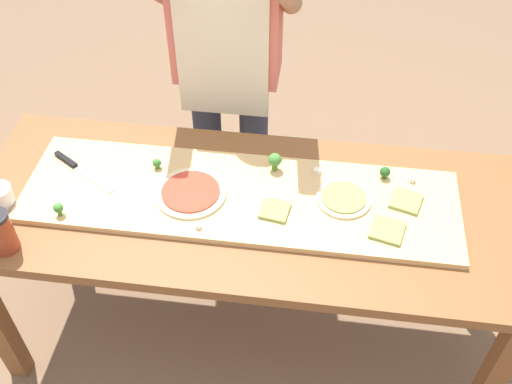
% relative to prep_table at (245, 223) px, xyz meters
% --- Properties ---
extents(ground_plane, '(8.00, 8.00, 0.00)m').
position_rel_prep_table_xyz_m(ground_plane, '(0.00, 0.00, -0.67)').
color(ground_plane, brown).
extents(prep_table, '(1.88, 0.74, 0.77)m').
position_rel_prep_table_xyz_m(prep_table, '(0.00, 0.00, 0.00)').
color(prep_table, brown).
rests_on(prep_table, ground).
extents(cutting_board, '(1.47, 0.42, 0.02)m').
position_rel_prep_table_xyz_m(cutting_board, '(-0.02, 0.02, 0.11)').
color(cutting_board, tan).
rests_on(cutting_board, prep_table).
extents(chefs_knife, '(0.27, 0.18, 0.02)m').
position_rel_prep_table_xyz_m(chefs_knife, '(-0.62, 0.08, 0.13)').
color(chefs_knife, '#B7BABF').
rests_on(chefs_knife, cutting_board).
extents(pizza_whole_tomato_red, '(0.24, 0.24, 0.02)m').
position_rel_prep_table_xyz_m(pizza_whole_tomato_red, '(-0.18, -0.00, 0.13)').
color(pizza_whole_tomato_red, beige).
rests_on(pizza_whole_tomato_red, cutting_board).
extents(pizza_whole_pesto_green, '(0.18, 0.18, 0.02)m').
position_rel_prep_table_xyz_m(pizza_whole_pesto_green, '(0.33, 0.04, 0.13)').
color(pizza_whole_pesto_green, beige).
rests_on(pizza_whole_pesto_green, cutting_board).
extents(pizza_slice_far_right, '(0.12, 0.12, 0.01)m').
position_rel_prep_table_xyz_m(pizza_slice_far_right, '(0.53, 0.06, 0.13)').
color(pizza_slice_far_right, '#899E4C').
rests_on(pizza_slice_far_right, cutting_board).
extents(pizza_slice_near_left, '(0.10, 0.10, 0.01)m').
position_rel_prep_table_xyz_m(pizza_slice_near_left, '(0.11, -0.04, 0.13)').
color(pizza_slice_near_left, '#899E4C').
rests_on(pizza_slice_near_left, cutting_board).
extents(pizza_slice_far_left, '(0.12, 0.12, 0.01)m').
position_rel_prep_table_xyz_m(pizza_slice_far_left, '(0.47, -0.08, 0.13)').
color(pizza_slice_far_left, '#899E4C').
rests_on(pizza_slice_far_left, cutting_board).
extents(broccoli_floret_back_mid, '(0.03, 0.03, 0.05)m').
position_rel_prep_table_xyz_m(broccoli_floret_back_mid, '(-0.59, -0.15, 0.15)').
color(broccoli_floret_back_mid, '#487A23').
rests_on(broccoli_floret_back_mid, cutting_board).
extents(broccoli_floret_center_left, '(0.05, 0.05, 0.07)m').
position_rel_prep_table_xyz_m(broccoli_floret_center_left, '(0.08, 0.16, 0.16)').
color(broccoli_floret_center_left, '#487A23').
rests_on(broccoli_floret_center_left, cutting_board).
extents(broccoli_floret_front_mid, '(0.03, 0.03, 0.04)m').
position_rel_prep_table_xyz_m(broccoli_floret_front_mid, '(-0.33, 0.11, 0.14)').
color(broccoli_floret_front_mid, '#3F7220').
rests_on(broccoli_floret_front_mid, cutting_board).
extents(broccoli_floret_front_right, '(0.04, 0.04, 0.05)m').
position_rel_prep_table_xyz_m(broccoli_floret_front_right, '(0.46, 0.17, 0.15)').
color(broccoli_floret_front_right, '#2C5915').
rests_on(broccoli_floret_front_right, cutting_board).
extents(cheese_crumble_a, '(0.02, 0.02, 0.02)m').
position_rel_prep_table_xyz_m(cheese_crumble_a, '(0.56, 0.16, 0.13)').
color(cheese_crumble_a, silver).
rests_on(cheese_crumble_a, cutting_board).
extents(cheese_crumble_b, '(0.03, 0.03, 0.02)m').
position_rel_prep_table_xyz_m(cheese_crumble_b, '(0.23, 0.16, 0.13)').
color(cheese_crumble_b, silver).
rests_on(cheese_crumble_b, cutting_board).
extents(cheese_crumble_c, '(0.02, 0.02, 0.02)m').
position_rel_prep_table_xyz_m(cheese_crumble_c, '(-0.13, -0.15, 0.13)').
color(cheese_crumble_c, white).
rests_on(cheese_crumble_c, cutting_board).
extents(flour_cup, '(0.09, 0.09, 0.08)m').
position_rel_prep_table_xyz_m(flour_cup, '(-0.80, -0.12, 0.14)').
color(flour_cup, white).
rests_on(flour_cup, prep_table).
extents(sauce_jar, '(0.08, 0.08, 0.15)m').
position_rel_prep_table_xyz_m(sauce_jar, '(-0.71, -0.29, 0.17)').
color(sauce_jar, '#99381E').
rests_on(sauce_jar, prep_table).
extents(cook_center, '(0.54, 0.39, 1.67)m').
position_rel_prep_table_xyz_m(cook_center, '(-0.15, 0.56, 0.33)').
color(cook_center, '#333847').
rests_on(cook_center, ground).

